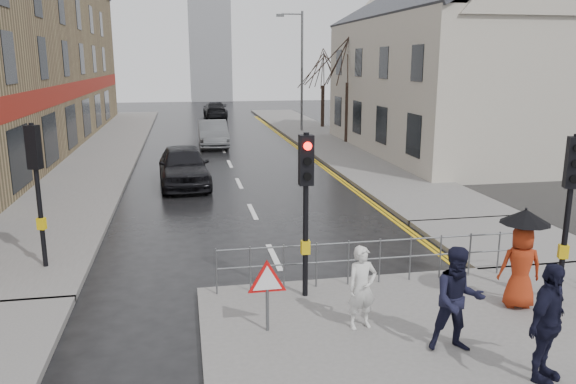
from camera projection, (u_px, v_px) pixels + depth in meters
name	position (u px, v px, depth m)	size (l,w,h in m)	color
ground	(298.00, 306.00, 11.47)	(120.00, 120.00, 0.00)	black
near_pavement	(533.00, 382.00, 8.64)	(10.00, 9.00, 0.14)	#605E5B
left_pavement	(107.00, 147.00, 32.31)	(4.00, 44.00, 0.14)	#605E5B
right_pavement	(319.00, 137.00, 36.55)	(4.00, 40.00, 0.14)	#605E5B
pavement_bridge_right	(506.00, 240.00, 15.49)	(4.00, 4.20, 0.14)	#605E5B
building_right_cream	(452.00, 63.00, 29.75)	(9.00, 16.40, 10.10)	#B1AA9A
church_tower	(209.00, 27.00, 69.02)	(5.00, 5.00, 18.00)	gray
traffic_signal_near_left	(306.00, 187.00, 11.14)	(0.28, 0.27, 3.40)	black
traffic_signal_near_right	(571.00, 190.00, 10.88)	(0.34, 0.33, 3.40)	black
traffic_signal_far_left	(36.00, 170.00, 12.80)	(0.34, 0.33, 3.40)	black
guard_railing_front	(380.00, 251.00, 12.20)	(7.14, 0.04, 1.00)	#595B5E
warning_sign	(267.00, 284.00, 9.94)	(0.80, 0.07, 1.35)	#595B5E
street_lamp	(299.00, 64.00, 38.24)	(1.83, 0.25, 8.00)	#595B5E
tree_near	(348.00, 56.00, 32.70)	(2.40, 2.40, 6.58)	#32241C
tree_far	(323.00, 67.00, 40.61)	(2.40, 2.40, 5.64)	#32241C
pedestrian_a	(362.00, 288.00, 10.10)	(0.56, 0.37, 1.54)	silver
pedestrian_b	(458.00, 300.00, 9.26)	(0.88, 0.68, 1.81)	black
pedestrian_with_umbrella	(522.00, 254.00, 10.89)	(0.96, 0.96, 1.99)	maroon
pedestrian_d	(547.00, 323.00, 8.36)	(1.10, 0.46, 1.88)	black
car_parked	(184.00, 166.00, 22.38)	(1.92, 4.76, 1.62)	black
car_mid	(213.00, 134.00, 32.59)	(1.61, 4.61, 1.52)	#4C4F52
car_far	(215.00, 110.00, 48.87)	(1.99, 4.90, 1.42)	black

